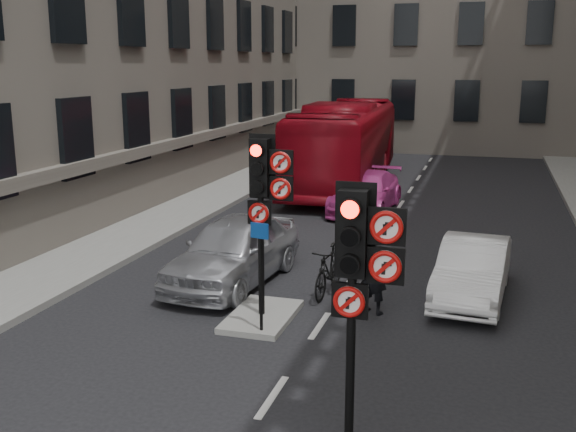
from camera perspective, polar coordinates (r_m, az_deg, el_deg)
The scene contains 11 objects.
pavement_left at distance 22.09m, azimuth -11.10°, elevation -0.28°, with size 3.00×50.00×0.16m, color gray.
centre_island at distance 13.62m, azimuth -2.24°, elevation -8.48°, with size 1.20×2.00×0.12m, color gray.
signal_near at distance 8.47m, azimuth 6.05°, elevation -3.91°, with size 0.91×0.40×3.58m.
signal_far at distance 12.86m, azimuth -1.99°, elevation 2.50°, with size 0.91×0.40×3.58m.
car_silver at distance 15.62m, azimuth -4.64°, elevation -2.89°, with size 1.85×4.60×1.57m, color #AFB1B7.
car_white at distance 15.11m, azimuth 15.36°, elevation -4.42°, with size 1.37×3.92×1.29m, color white.
car_pink at distance 23.30m, azimuth 6.61°, elevation 2.02°, with size 1.86×4.57×1.33m, color #CA3B95.
bus_red at distance 28.11m, azimuth 4.87°, elevation 6.10°, with size 2.89×12.36×3.44m, color maroon.
motorcycle at distance 14.88m, azimuth 3.47°, elevation -4.63°, with size 0.52×1.83×1.10m, color black.
motorcyclist at distance 13.79m, azimuth 7.26°, elevation -4.69°, with size 0.64×0.42×1.76m, color black.
info_sign at distance 12.35m, azimuth -2.34°, elevation -3.89°, with size 0.36×0.14×2.07m.
Camera 1 is at (2.96, -6.98, 5.02)m, focal length 42.00 mm.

